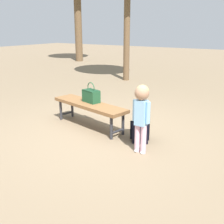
{
  "coord_description": "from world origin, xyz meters",
  "views": [
    {
      "loc": [
        2.44,
        -3.55,
        1.76
      ],
      "look_at": [
        0.21,
        -0.04,
        0.45
      ],
      "focal_mm": 43.52,
      "sensor_mm": 36.0,
      "label": 1
    }
  ],
  "objects_px": {
    "park_bench": "(89,106)",
    "backpack_large": "(140,123)",
    "child_standing": "(141,108)",
    "handbag": "(91,95)"
  },
  "relations": [
    {
      "from": "park_bench",
      "to": "backpack_large",
      "type": "relative_size",
      "value": 2.88
    },
    {
      "from": "park_bench",
      "to": "child_standing",
      "type": "height_order",
      "value": "child_standing"
    },
    {
      "from": "backpack_large",
      "to": "handbag",
      "type": "bearing_deg",
      "value": 172.79
    },
    {
      "from": "park_bench",
      "to": "handbag",
      "type": "height_order",
      "value": "handbag"
    },
    {
      "from": "handbag",
      "to": "child_standing",
      "type": "bearing_deg",
      "value": -22.8
    },
    {
      "from": "child_standing",
      "to": "park_bench",
      "type": "bearing_deg",
      "value": 159.95
    },
    {
      "from": "handbag",
      "to": "child_standing",
      "type": "relative_size",
      "value": 0.37
    },
    {
      "from": "park_bench",
      "to": "child_standing",
      "type": "distance_m",
      "value": 1.38
    },
    {
      "from": "park_bench",
      "to": "backpack_large",
      "type": "distance_m",
      "value": 1.07
    },
    {
      "from": "park_bench",
      "to": "backpack_large",
      "type": "xyz_separation_m",
      "value": [
        1.06,
        -0.06,
        -0.11
      ]
    }
  ]
}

